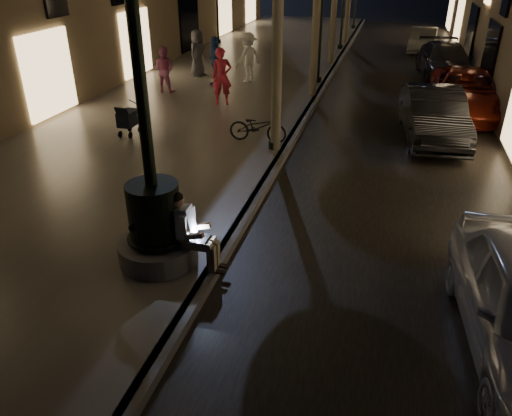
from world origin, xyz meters
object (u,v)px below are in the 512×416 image
(bicycle, at_px, (258,127))
(pedestrian_white, at_px, (248,57))
(fountain_lamppost, at_px, (154,210))
(seated_man_laptop, at_px, (189,229))
(lamp_curb_a, at_px, (276,35))
(pedestrian_pink, at_px, (164,69))
(lamp_left_b, at_px, (132,4))
(pedestrian_blue, at_px, (215,62))
(pedestrian_dark, at_px, (197,53))
(car_second, at_px, (433,115))
(pedestrian_red, at_px, (222,76))
(car_third, at_px, (466,92))
(car_fifth, at_px, (423,40))
(lamp_curb_b, at_px, (322,4))
(stroller, at_px, (128,118))
(car_rear, at_px, (445,61))

(bicycle, bearing_deg, pedestrian_white, 18.05)
(fountain_lamppost, bearing_deg, seated_man_laptop, 0.00)
(lamp_curb_a, height_order, pedestrian_pink, lamp_curb_a)
(lamp_left_b, relative_size, pedestrian_white, 2.45)
(pedestrian_blue, distance_m, bicycle, 6.77)
(pedestrian_white, bearing_deg, bicycle, 49.86)
(pedestrian_dark, bearing_deg, car_second, -108.23)
(pedestrian_red, relative_size, pedestrian_dark, 1.01)
(fountain_lamppost, height_order, car_third, fountain_lamppost)
(car_fifth, bearing_deg, pedestrian_white, -120.90)
(car_fifth, xyz_separation_m, bicycle, (-4.95, -16.94, 0.01))
(pedestrian_white, bearing_deg, pedestrian_dark, -68.06)
(car_third, bearing_deg, lamp_curb_a, -130.37)
(lamp_left_b, bearing_deg, fountain_lamppost, -61.93)
(seated_man_laptop, distance_m, lamp_left_b, 14.09)
(pedestrian_red, bearing_deg, lamp_curb_a, -76.33)
(pedestrian_red, bearing_deg, lamp_left_b, 131.39)
(pedestrian_pink, xyz_separation_m, pedestrian_dark, (0.29, 2.83, 0.12))
(car_fifth, xyz_separation_m, pedestrian_blue, (-8.28, -11.05, 0.53))
(seated_man_laptop, xyz_separation_m, pedestrian_pink, (-5.40, 10.93, 0.11))
(seated_man_laptop, distance_m, car_fifth, 23.78)
(lamp_left_b, xyz_separation_m, car_third, (12.60, -0.34, -2.50))
(pedestrian_pink, xyz_separation_m, bicycle, (4.92, -4.51, -0.41))
(lamp_curb_b, distance_m, car_second, 7.35)
(pedestrian_white, xyz_separation_m, pedestrian_blue, (-1.06, -1.05, -0.02))
(stroller, height_order, car_fifth, car_fifth)
(car_fifth, distance_m, pedestrian_blue, 13.82)
(lamp_curb_b, distance_m, pedestrian_dark, 5.60)
(pedestrian_white, height_order, pedestrian_blue, pedestrian_white)
(fountain_lamppost, xyz_separation_m, car_second, (5.00, 8.58, -0.46))
(seated_man_laptop, bearing_deg, lamp_curb_b, 89.65)
(lamp_curb_a, xyz_separation_m, pedestrian_white, (-2.83, 7.34, -2.05))
(seated_man_laptop, xyz_separation_m, pedestrian_blue, (-3.80, 12.30, 0.22))
(car_second, distance_m, pedestrian_dark, 10.83)
(car_fifth, bearing_deg, pedestrian_blue, -121.92)
(car_third, height_order, car_fifth, car_third)
(lamp_curb_a, relative_size, lamp_left_b, 1.00)
(fountain_lamppost, bearing_deg, car_fifth, 77.71)
(car_third, relative_size, pedestrian_red, 2.71)
(fountain_lamppost, height_order, stroller, fountain_lamppost)
(seated_man_laptop, bearing_deg, bicycle, 94.28)
(lamp_curb_b, relative_size, pedestrian_dark, 2.49)
(car_fifth, distance_m, pedestrian_dark, 13.57)
(pedestrian_red, bearing_deg, stroller, -134.83)
(pedestrian_blue, bearing_deg, car_rear, 78.73)
(fountain_lamppost, bearing_deg, pedestrian_white, 99.07)
(seated_man_laptop, distance_m, pedestrian_dark, 14.68)
(car_third, height_order, pedestrian_pink, pedestrian_pink)
(seated_man_laptop, height_order, car_second, seated_man_laptop)
(pedestrian_dark, bearing_deg, pedestrian_pink, -175.43)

